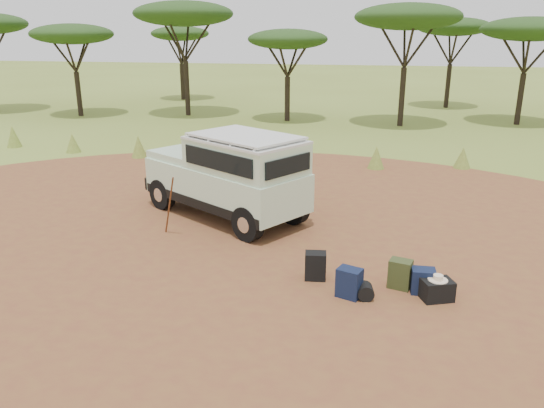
% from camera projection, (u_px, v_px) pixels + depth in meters
% --- Properties ---
extents(ground, '(140.00, 140.00, 0.00)m').
position_uv_depth(ground, '(227.00, 254.00, 11.61)').
color(ground, olive).
rests_on(ground, ground).
extents(dirt_clearing, '(23.00, 23.00, 0.01)m').
position_uv_depth(dirt_clearing, '(227.00, 254.00, 11.61)').
color(dirt_clearing, brown).
rests_on(dirt_clearing, ground).
extents(grass_fringe, '(36.60, 1.60, 0.90)m').
position_uv_depth(grass_fringe, '(297.00, 152.00, 19.53)').
color(grass_fringe, olive).
rests_on(grass_fringe, ground).
extents(acacia_treeline, '(46.70, 13.20, 6.26)m').
position_uv_depth(acacia_treeline, '(344.00, 27.00, 28.38)').
color(acacia_treeline, black).
rests_on(acacia_treeline, ground).
extents(safari_vehicle, '(4.87, 3.99, 2.26)m').
position_uv_depth(safari_vehicle, '(229.00, 177.00, 13.57)').
color(safari_vehicle, silver).
rests_on(safari_vehicle, ground).
extents(walking_staff, '(0.49, 0.46, 1.51)m').
position_uv_depth(walking_staff, '(169.00, 206.00, 12.40)').
color(walking_staff, '#622A17').
rests_on(walking_staff, ground).
extents(backpack_black, '(0.44, 0.35, 0.56)m').
position_uv_depth(backpack_black, '(315.00, 266.00, 10.34)').
color(backpack_black, black).
rests_on(backpack_black, ground).
extents(backpack_navy, '(0.51, 0.44, 0.56)m').
position_uv_depth(backpack_navy, '(349.00, 283.00, 9.64)').
color(backpack_navy, '#131C3D').
rests_on(backpack_navy, ground).
extents(backpack_olive, '(0.47, 0.39, 0.57)m').
position_uv_depth(backpack_olive, '(400.00, 274.00, 9.99)').
color(backpack_olive, '#404A22').
rests_on(backpack_olive, ground).
extents(duffel_navy, '(0.44, 0.34, 0.48)m').
position_uv_depth(duffel_navy, '(423.00, 281.00, 9.80)').
color(duffel_navy, '#131C3D').
rests_on(duffel_navy, ground).
extents(hard_case, '(0.65, 0.57, 0.39)m').
position_uv_depth(hard_case, '(437.00, 290.00, 9.57)').
color(hard_case, black).
rests_on(hard_case, ground).
extents(stuff_sack, '(0.35, 0.35, 0.30)m').
position_uv_depth(stuff_sack, '(365.00, 291.00, 9.61)').
color(stuff_sack, black).
rests_on(stuff_sack, ground).
extents(safari_hat, '(0.35, 0.35, 0.10)m').
position_uv_depth(safari_hat, '(438.00, 278.00, 9.50)').
color(safari_hat, beige).
rests_on(safari_hat, hard_case).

